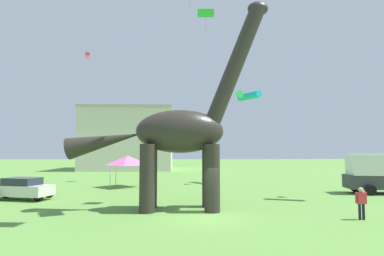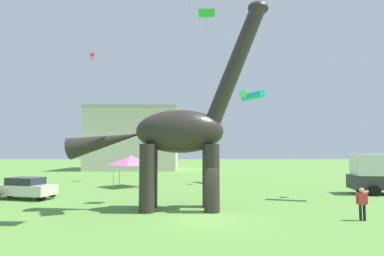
{
  "view_description": "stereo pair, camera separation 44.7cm",
  "coord_description": "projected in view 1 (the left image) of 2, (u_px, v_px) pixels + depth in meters",
  "views": [
    {
      "loc": [
        -1.35,
        -16.24,
        3.43
      ],
      "look_at": [
        -0.5,
        2.52,
        4.83
      ],
      "focal_mm": 29.21,
      "sensor_mm": 36.0,
      "label": 1
    },
    {
      "loc": [
        -0.9,
        -16.25,
        3.43
      ],
      "look_at": [
        -0.5,
        2.52,
        4.83
      ],
      "focal_mm": 29.21,
      "sensor_mm": 36.0,
      "label": 2
    }
  ],
  "objects": [
    {
      "name": "kite_trailing",
      "position": [
        87.0,
        56.0,
        42.1
      ],
      "size": [
        0.68,
        0.68,
        0.79
      ],
      "color": "red"
    },
    {
      "name": "dinosaur_sculpture",
      "position": [
        179.0,
        131.0,
        18.74
      ],
      "size": [
        12.23,
        2.59,
        12.78
      ],
      "rotation": [
        0.0,
        0.0,
        -0.35
      ],
      "color": "#2D2823",
      "rests_on": "ground_plane"
    },
    {
      "name": "person_vendor_side",
      "position": [
        361.0,
        200.0,
        15.71
      ],
      "size": [
        0.6,
        0.27,
        1.61
      ],
      "rotation": [
        0.0,
        0.0,
        2.33
      ],
      "color": "black",
      "rests_on": "ground_plane"
    },
    {
      "name": "kite_high_right",
      "position": [
        247.0,
        96.0,
        34.01
      ],
      "size": [
        3.12,
        3.02,
        0.88
      ],
      "color": "#19B2B7"
    },
    {
      "name": "parked_sedan_left",
      "position": [
        22.0,
        188.0,
        22.21
      ],
      "size": [
        4.53,
        2.9,
        1.55
      ],
      "rotation": [
        0.0,
        0.0,
        -0.29
      ],
      "color": "silver",
      "rests_on": "ground_plane"
    },
    {
      "name": "ground_plane",
      "position": [
        204.0,
        218.0,
        15.98
      ],
      "size": [
        240.0,
        240.0,
        0.0
      ],
      "primitive_type": "plane",
      "color": "#5B8E3D"
    },
    {
      "name": "kite_near_low",
      "position": [
        206.0,
        13.0,
        21.45
      ],
      "size": [
        1.18,
        0.9,
        1.42
      ],
      "color": "green"
    },
    {
      "name": "kite_apex",
      "position": [
        94.0,
        143.0,
        35.65
      ],
      "size": [
        0.67,
        0.67,
        0.89
      ],
      "color": "green"
    },
    {
      "name": "festival_canopy_tent",
      "position": [
        128.0,
        160.0,
        30.1
      ],
      "size": [
        3.15,
        3.15,
        3.0
      ],
      "color": "#B2B2B7",
      "rests_on": "ground_plane"
    },
    {
      "name": "background_building_block",
      "position": [
        130.0,
        139.0,
        59.74
      ],
      "size": [
        16.29,
        14.25,
        11.44
      ],
      "color": "beige",
      "rests_on": "ground_plane"
    },
    {
      "name": "parked_box_truck",
      "position": [
        381.0,
        173.0,
        25.43
      ],
      "size": [
        5.87,
        3.01,
        3.2
      ],
      "rotation": [
        0.0,
        0.0,
        -0.17
      ],
      "color": "#38383D",
      "rests_on": "ground_plane"
    }
  ]
}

